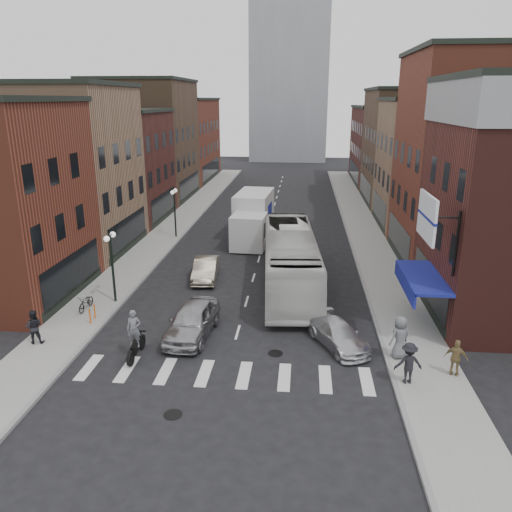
{
  "coord_description": "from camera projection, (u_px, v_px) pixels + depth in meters",
  "views": [
    {
      "loc": [
        3.04,
        -21.43,
        11.14
      ],
      "look_at": [
        0.43,
        6.27,
        2.36
      ],
      "focal_mm": 35.0,
      "sensor_mm": 36.0,
      "label": 1
    }
  ],
  "objects": [
    {
      "name": "streetlamp_far",
      "position": [
        174.0,
        204.0,
        40.85
      ],
      "size": [
        0.32,
        1.22,
        4.11
      ],
      "color": "black",
      "rests_on": "ground"
    },
    {
      "name": "ped_right_a",
      "position": [
        409.0,
        363.0,
        20.0
      ],
      "size": [
        1.18,
        0.68,
        1.75
      ],
      "primitive_type": "imported",
      "rotation": [
        0.0,
        0.0,
        3.25
      ],
      "color": "black",
      "rests_on": "sidewalk_right"
    },
    {
      "name": "bldg_right_far_a",
      "position": [
        415.0,
        147.0,
        54.0
      ],
      "size": [
        10.3,
        12.2,
        12.3
      ],
      "color": "#503A28",
      "rests_on": "ground"
    },
    {
      "name": "sidewalk_right",
      "position": [
        363.0,
        230.0,
        44.07
      ],
      "size": [
        3.0,
        74.0,
        0.15
      ],
      "primitive_type": "cube",
      "color": "gray",
      "rests_on": "ground"
    },
    {
      "name": "curb_car",
      "position": [
        338.0,
        335.0,
        23.36
      ],
      "size": [
        3.25,
        4.33,
        1.17
      ],
      "primitive_type": "imported",
      "rotation": [
        0.0,
        0.0,
        0.46
      ],
      "color": "silver",
      "rests_on": "ground"
    },
    {
      "name": "billboard_sign",
      "position": [
        429.0,
        219.0,
        21.83
      ],
      "size": [
        1.52,
        3.0,
        3.7
      ],
      "color": "black",
      "rests_on": "ground"
    },
    {
      "name": "bldg_left_mid_a",
      "position": [
        58.0,
        170.0,
        36.76
      ],
      "size": [
        10.3,
        10.2,
        12.3
      ],
      "color": "#8F6A4F",
      "rests_on": "ground"
    },
    {
      "name": "curb_right",
      "position": [
        346.0,
        230.0,
        44.23
      ],
      "size": [
        0.2,
        74.0,
        0.16
      ],
      "primitive_type": "cube",
      "color": "gray",
      "rests_on": "ground"
    },
    {
      "name": "bldg_left_far_b",
      "position": [
        176.0,
        140.0,
        70.14
      ],
      "size": [
        10.3,
        16.2,
        11.3
      ],
      "color": "brown",
      "rests_on": "ground"
    },
    {
      "name": "motorcycle_rider",
      "position": [
        135.0,
        336.0,
        22.18
      ],
      "size": [
        0.67,
        2.25,
        2.3
      ],
      "rotation": [
        0.0,
        0.0,
        0.12
      ],
      "color": "black",
      "rests_on": "ground"
    },
    {
      "name": "crosswalk_stripes",
      "position": [
        225.0,
        374.0,
        21.12
      ],
      "size": [
        12.0,
        2.2,
        0.01
      ],
      "primitive_type": "cube",
      "color": "silver",
      "rests_on": "ground"
    },
    {
      "name": "bldg_left_far_a",
      "position": [
        145.0,
        140.0,
        56.54
      ],
      "size": [
        10.3,
        12.2,
        13.3
      ],
      "color": "#503A28",
      "rests_on": "ground"
    },
    {
      "name": "bldg_right_mid_a",
      "position": [
        481.0,
        161.0,
        33.77
      ],
      "size": [
        10.3,
        10.2,
        14.3
      ],
      "color": "brown",
      "rests_on": "ground"
    },
    {
      "name": "bldg_right_mid_b",
      "position": [
        440.0,
        164.0,
        43.71
      ],
      "size": [
        10.3,
        10.2,
        11.3
      ],
      "color": "#8F6A4F",
      "rests_on": "ground"
    },
    {
      "name": "parked_bicycle",
      "position": [
        86.0,
        302.0,
        27.13
      ],
      "size": [
        0.62,
        1.63,
        0.85
      ],
      "primitive_type": "imported",
      "rotation": [
        0.0,
        0.0,
        -0.04
      ],
      "color": "black",
      "rests_on": "sidewalk_left"
    },
    {
      "name": "bike_rack",
      "position": [
        92.0,
        314.0,
        25.72
      ],
      "size": [
        0.08,
        0.68,
        0.8
      ],
      "color": "#D8590C",
      "rests_on": "sidewalk_left"
    },
    {
      "name": "sedan_left_near",
      "position": [
        192.0,
        320.0,
        24.32
      ],
      "size": [
        2.32,
        4.94,
        1.63
      ],
      "primitive_type": "imported",
      "rotation": [
        0.0,
        0.0,
        -0.08
      ],
      "color": "#A7A7AB",
      "rests_on": "ground"
    },
    {
      "name": "bldg_left_mid_b",
      "position": [
        110.0,
        166.0,
        46.55
      ],
      "size": [
        10.3,
        10.2,
        10.3
      ],
      "color": "#461E19",
      "rests_on": "ground"
    },
    {
      "name": "box_truck",
      "position": [
        253.0,
        218.0,
        40.7
      ],
      "size": [
        3.05,
        8.82,
        3.77
      ],
      "rotation": [
        0.0,
        0.0,
        -0.07
      ],
      "color": "silver",
      "rests_on": "ground"
    },
    {
      "name": "ped_left_solo",
      "position": [
        34.0,
        327.0,
        23.29
      ],
      "size": [
        0.89,
        0.64,
        1.65
      ],
      "primitive_type": "imported",
      "rotation": [
        0.0,
        0.0,
        3.39
      ],
      "color": "black",
      "rests_on": "sidewalk_left"
    },
    {
      "name": "streetlamp_near",
      "position": [
        111.0,
        255.0,
        27.56
      ],
      "size": [
        0.32,
        1.22,
        4.11
      ],
      "color": "black",
      "rests_on": "ground"
    },
    {
      "name": "sidewalk_left",
      "position": [
        175.0,
        226.0,
        45.6
      ],
      "size": [
        3.0,
        74.0,
        0.15
      ],
      "primitive_type": "cube",
      "color": "gray",
      "rests_on": "ground"
    },
    {
      "name": "ground",
      "position": [
        235.0,
        341.0,
        23.97
      ],
      "size": [
        160.0,
        160.0,
        0.0
      ],
      "primitive_type": "plane",
      "color": "black",
      "rests_on": "ground"
    },
    {
      "name": "ped_right_b",
      "position": [
        456.0,
        358.0,
        20.54
      ],
      "size": [
        1.04,
        0.81,
        1.59
      ],
      "primitive_type": "imported",
      "rotation": [
        0.0,
        0.0,
        2.72
      ],
      "color": "olive",
      "rests_on": "sidewalk_right"
    },
    {
      "name": "bldg_right_far_b",
      "position": [
        392.0,
        145.0,
        67.6
      ],
      "size": [
        10.3,
        16.2,
        10.3
      ],
      "color": "#461E19",
      "rests_on": "ground"
    },
    {
      "name": "transit_bus",
      "position": [
        290.0,
        260.0,
        30.32
      ],
      "size": [
        3.95,
        13.05,
        3.58
      ],
      "primitive_type": "imported",
      "rotation": [
        0.0,
        0.0,
        0.07
      ],
      "color": "silver",
      "rests_on": "ground"
    },
    {
      "name": "awning_blue",
      "position": [
        419.0,
        278.0,
        24.75
      ],
      "size": [
        1.8,
        5.0,
        0.78
      ],
      "color": "navy",
      "rests_on": "ground"
    },
    {
      "name": "distant_tower",
      "position": [
        291.0,
        19.0,
        90.5
      ],
      "size": [
        14.0,
        14.0,
        50.0
      ],
      "primitive_type": "cube",
      "color": "#9399A0",
      "rests_on": "ground"
    },
    {
      "name": "curb_left",
      "position": [
        191.0,
        227.0,
        45.49
      ],
      "size": [
        0.2,
        74.0,
        0.16
      ],
      "primitive_type": "cube",
      "color": "gray",
      "rests_on": "ground"
    },
    {
      "name": "ped_right_c",
      "position": [
        400.0,
        337.0,
        21.93
      ],
      "size": [
        1.14,
        1.01,
        1.96
      ],
      "primitive_type": "imported",
      "rotation": [
        0.0,
        0.0,
        3.65
      ],
      "color": "#5C6064",
      "rests_on": "sidewalk_right"
    },
    {
      "name": "sedan_left_far",
      "position": [
        206.0,
        269.0,
        32.04
      ],
      "size": [
        1.81,
        4.26,
        1.37
      ],
      "primitive_type": "imported",
      "rotation": [
        0.0,
        0.0,
        0.09
      ],
      "color": "#A79D87",
      "rests_on": "ground"
    }
  ]
}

